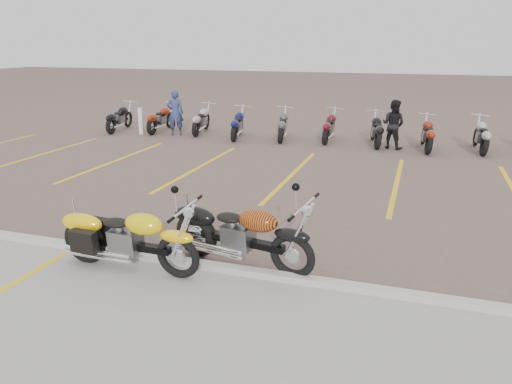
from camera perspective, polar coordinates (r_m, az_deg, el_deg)
ground at (r=9.68m, az=-1.82°, el=-3.82°), size 100.00×100.00×0.00m
concrete_apron at (r=6.12m, az=-17.24°, el=-17.86°), size 60.00×5.00×0.01m
curb at (r=7.96m, az=-6.84°, el=-8.22°), size 60.00×0.18×0.12m
parking_stripes at (r=13.33m, az=4.12°, el=1.97°), size 38.00×5.50×0.01m
yellow_cruiser at (r=7.93m, az=-14.57°, el=-5.37°), size 2.39×0.37×0.99m
flame_cruiser at (r=7.81m, az=-1.93°, el=-5.02°), size 2.46×0.62×1.02m
person_a at (r=19.20m, az=-9.22°, el=8.93°), size 0.73×0.64×1.69m
person_b at (r=17.12m, az=15.41°, el=7.46°), size 0.95×0.85×1.61m
bollard at (r=19.71m, az=-13.02°, el=7.91°), size 0.18×0.18×1.00m
bg_bike_row at (r=17.77m, az=8.12°, el=7.39°), size 17.38×2.06×1.10m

